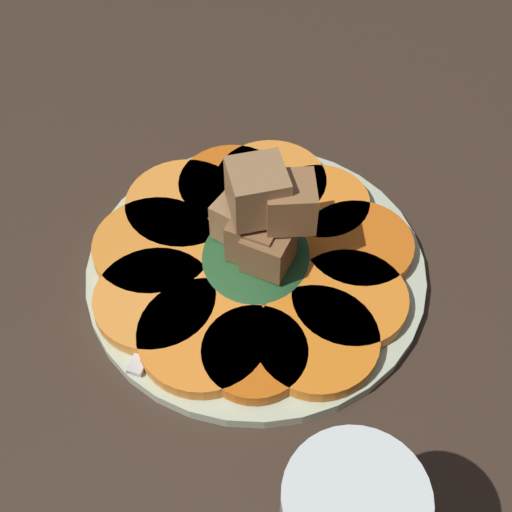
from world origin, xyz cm
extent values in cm
cube|color=#38281E|center=(0.00, 0.00, 1.00)|extent=(120.00, 120.00, 2.00)
cylinder|color=beige|center=(0.00, 0.00, 2.50)|extent=(26.20, 26.20, 1.00)
cylinder|color=white|center=(0.00, 0.00, 2.55)|extent=(20.96, 20.96, 1.00)
cylinder|color=orange|center=(-2.56, 7.67, 3.66)|extent=(8.55, 8.55, 1.11)
cylinder|color=orange|center=(-6.45, 4.32, 3.66)|extent=(7.98, 7.98, 1.11)
cylinder|color=orange|center=(-8.19, 0.48, 3.66)|extent=(9.27, 9.27, 1.11)
cylinder|color=orange|center=(-7.34, -3.19, 3.66)|extent=(8.80, 8.80, 1.11)
cylinder|color=orange|center=(-4.61, -6.62, 3.66)|extent=(9.53, 9.53, 1.11)
cylinder|color=orange|center=(0.28, -8.00, 3.66)|extent=(9.56, 9.56, 1.11)
cylinder|color=#F99438|center=(4.85, -6.76, 3.66)|extent=(9.03, 9.03, 1.11)
cylinder|color=orange|center=(7.33, -2.64, 3.66)|extent=(9.41, 9.41, 1.11)
cylinder|color=#D66014|center=(8.18, 1.17, 3.66)|extent=(7.45, 7.45, 1.11)
cylinder|color=orange|center=(6.50, 5.29, 3.66)|extent=(8.91, 8.91, 1.11)
cylinder|color=orange|center=(2.63, 7.36, 3.66)|extent=(8.59, 8.59, 1.11)
ellipsoid|color=#235128|center=(0.00, 0.00, 3.92)|extent=(9.75, 8.78, 1.64)
cube|color=brown|center=(0.24, 0.30, 6.51)|extent=(4.31, 4.31, 3.54)
cube|color=brown|center=(0.93, 1.04, 6.38)|extent=(4.04, 4.04, 3.27)
cube|color=#9E754C|center=(-1.61, -1.47, 6.40)|extent=(4.40, 4.40, 3.32)
cube|color=olive|center=(-0.57, 2.35, 9.94)|extent=(4.11, 4.11, 3.46)
cube|color=#9E754C|center=(-0.65, 0.46, 10.61)|extent=(5.10, 5.10, 3.91)
cube|color=silver|center=(4.49, -5.87, 3.30)|extent=(12.84, 3.08, 0.40)
cube|color=silver|center=(-2.61, -4.75, 3.30)|extent=(1.90, 2.52, 0.40)
cube|color=silver|center=(-6.03, -5.23, 3.30)|extent=(5.04, 1.09, 0.40)
cube|color=silver|center=(-5.92, -4.57, 3.30)|extent=(5.04, 1.09, 0.40)
cube|color=silver|center=(-5.82, -3.91, 3.30)|extent=(5.04, 1.09, 0.40)
cube|color=silver|center=(-5.72, -3.25, 3.30)|extent=(5.04, 1.09, 0.40)
camera|label=1|loc=(32.93, 5.07, 46.85)|focal=50.00mm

